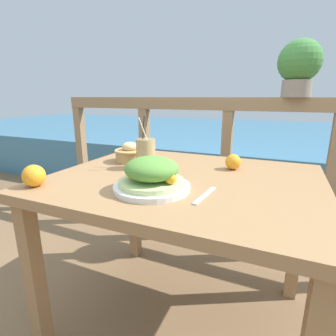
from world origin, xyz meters
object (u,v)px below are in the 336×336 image
at_px(salad_plate, 152,176).
at_px(potted_plant, 299,66).
at_px(drink_glass, 146,154).
at_px(bread_basket, 130,153).

xyz_separation_m(salad_plate, potted_plant, (0.47, 1.10, 0.46)).
relative_size(salad_plate, drink_glass, 1.16).
xyz_separation_m(salad_plate, bread_basket, (-0.30, 0.35, -0.01)).
xyz_separation_m(drink_glass, bread_basket, (-0.14, 0.09, -0.03)).
bearing_deg(drink_glass, potted_plant, 53.29).
bearing_deg(salad_plate, potted_plant, 67.01).
height_order(drink_glass, bread_basket, drink_glass).
height_order(salad_plate, drink_glass, drink_glass).
bearing_deg(salad_plate, bread_basket, 131.35).
distance_m(bread_basket, potted_plant, 1.18).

